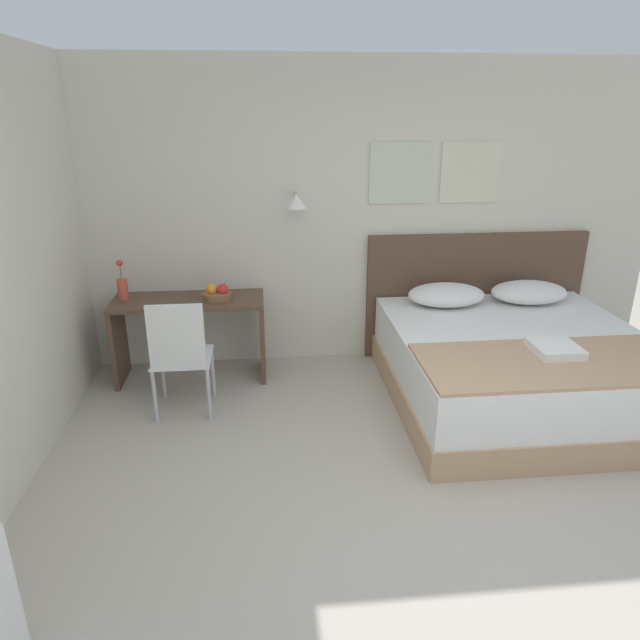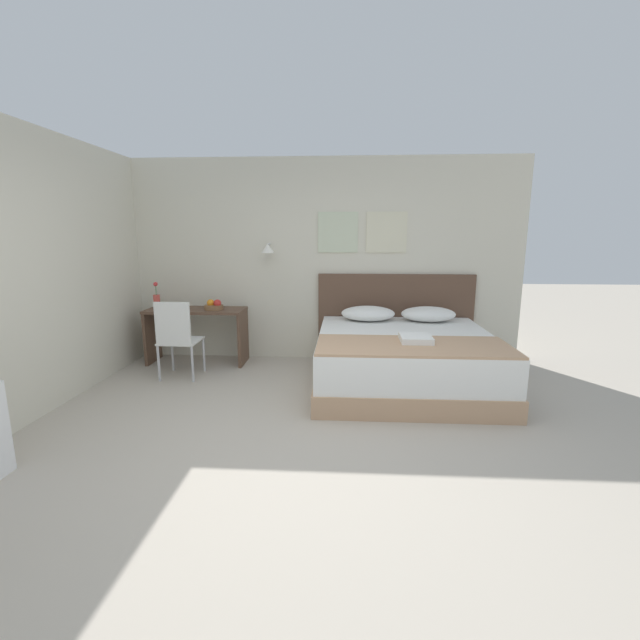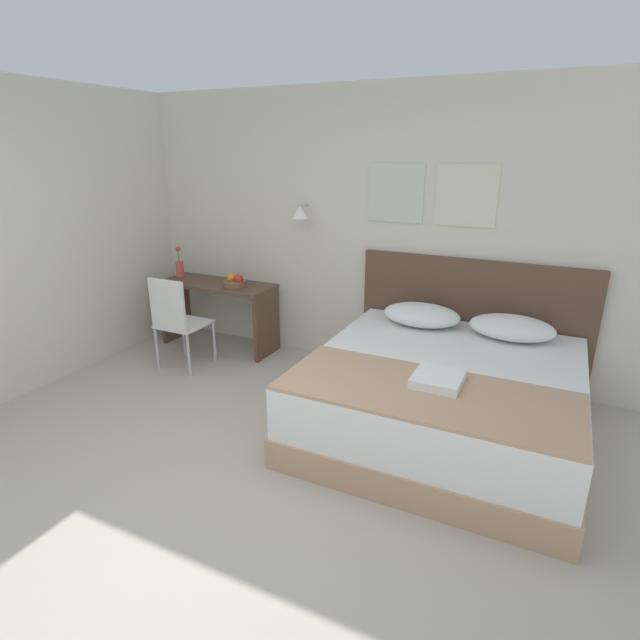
# 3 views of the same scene
# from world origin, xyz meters

# --- Properties ---
(ground_plane) EXTENTS (24.00, 24.00, 0.00)m
(ground_plane) POSITION_xyz_m (0.00, 0.00, 0.00)
(ground_plane) COLOR #B2A899
(wall_back) EXTENTS (5.52, 0.31, 2.65)m
(wall_back) POSITION_xyz_m (0.01, 2.70, 1.33)
(wall_back) COLOR beige
(wall_back) RESTS_ON ground_plane
(bed) EXTENTS (1.93, 1.98, 0.60)m
(bed) POSITION_xyz_m (1.12, 1.62, 0.30)
(bed) COLOR tan
(bed) RESTS_ON ground_plane
(headboard) EXTENTS (2.05, 0.06, 1.16)m
(headboard) POSITION_xyz_m (1.12, 2.64, 0.58)
(headboard) COLOR brown
(headboard) RESTS_ON ground_plane
(pillow_left) EXTENTS (0.68, 0.46, 0.18)m
(pillow_left) POSITION_xyz_m (0.75, 2.33, 0.69)
(pillow_left) COLOR white
(pillow_left) RESTS_ON bed
(pillow_right) EXTENTS (0.68, 0.46, 0.18)m
(pillow_right) POSITION_xyz_m (1.50, 2.33, 0.69)
(pillow_right) COLOR white
(pillow_right) RESTS_ON bed
(throw_blanket) EXTENTS (1.88, 0.79, 0.02)m
(throw_blanket) POSITION_xyz_m (1.12, 1.04, 0.61)
(throw_blanket) COLOR tan
(throw_blanket) RESTS_ON bed
(folded_towel_near_foot) EXTENTS (0.31, 0.34, 0.06)m
(folded_towel_near_foot) POSITION_xyz_m (1.17, 1.18, 0.65)
(folded_towel_near_foot) COLOR white
(folded_towel_near_foot) RESTS_ON throw_blanket
(desk) EXTENTS (1.26, 0.49, 0.72)m
(desk) POSITION_xyz_m (-1.49, 2.34, 0.51)
(desk) COLOR brown
(desk) RESTS_ON ground_plane
(desk_chair) EXTENTS (0.44, 0.44, 0.93)m
(desk_chair) POSITION_xyz_m (-1.48, 1.67, 0.54)
(desk_chair) COLOR white
(desk_chair) RESTS_ON ground_plane
(fruit_bowl) EXTENTS (0.24, 0.24, 0.13)m
(fruit_bowl) POSITION_xyz_m (-1.24, 2.32, 0.77)
(fruit_bowl) COLOR brown
(fruit_bowl) RESTS_ON desk
(flower_vase) EXTENTS (0.08, 0.08, 0.34)m
(flower_vase) POSITION_xyz_m (-2.02, 2.38, 0.84)
(flower_vase) COLOR #D14C42
(flower_vase) RESTS_ON desk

